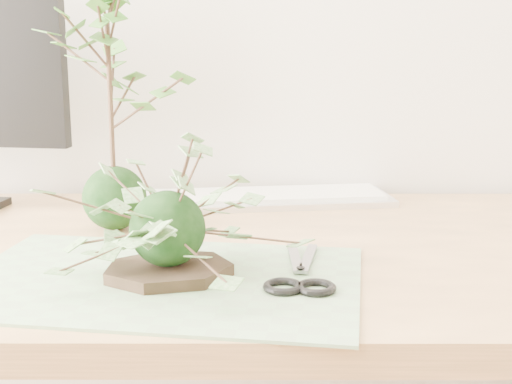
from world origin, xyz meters
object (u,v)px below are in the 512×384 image
(maple_kokedama, at_px, (108,39))
(keyboard, at_px, (258,198))
(ivy_kokedama, at_px, (167,193))
(desk, at_px, (195,300))

(maple_kokedama, relative_size, keyboard, 0.84)
(ivy_kokedama, bearing_deg, maple_kokedama, 115.27)
(ivy_kokedama, distance_m, keyboard, 0.45)
(desk, relative_size, keyboard, 3.13)
(desk, distance_m, maple_kokedama, 0.42)
(maple_kokedama, bearing_deg, desk, -33.38)
(desk, bearing_deg, maple_kokedama, 146.62)
(ivy_kokedama, bearing_deg, desk, 83.23)
(keyboard, bearing_deg, ivy_kokedama, -112.75)
(keyboard, bearing_deg, desk, -117.26)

